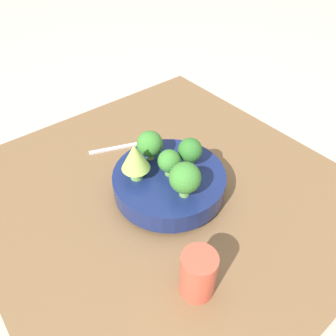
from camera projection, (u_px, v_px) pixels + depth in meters
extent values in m
plane|color=#ADA89E|center=(165.00, 198.00, 0.82)|extent=(6.00, 6.00, 0.00)
cube|color=brown|center=(165.00, 193.00, 0.81)|extent=(0.83, 0.86, 0.03)
cylinder|color=navy|center=(168.00, 191.00, 0.79)|extent=(0.12, 0.12, 0.01)
cylinder|color=navy|center=(168.00, 182.00, 0.77)|extent=(0.26, 0.26, 0.05)
cylinder|color=#6BA34C|center=(168.00, 171.00, 0.74)|extent=(0.02, 0.02, 0.02)
sphere|color=#387A2D|center=(168.00, 162.00, 0.72)|extent=(0.05, 0.05, 0.05)
cylinder|color=#6BA34C|center=(184.00, 190.00, 0.69)|extent=(0.02, 0.02, 0.03)
sphere|color=#387A2D|center=(185.00, 178.00, 0.67)|extent=(0.07, 0.07, 0.07)
cylinder|color=#6BA34C|center=(136.00, 172.00, 0.73)|extent=(0.03, 0.03, 0.03)
cone|color=#93B751|center=(135.00, 157.00, 0.70)|extent=(0.06, 0.06, 0.06)
cylinder|color=#609347|center=(189.00, 161.00, 0.76)|extent=(0.02, 0.02, 0.03)
sphere|color=#2D6B28|center=(190.00, 150.00, 0.74)|extent=(0.06, 0.06, 0.06)
cylinder|color=#7AB256|center=(149.00, 155.00, 0.78)|extent=(0.02, 0.02, 0.02)
sphere|color=#387A2D|center=(149.00, 144.00, 0.76)|extent=(0.06, 0.06, 0.06)
cylinder|color=#C64C38|center=(198.00, 274.00, 0.58)|extent=(0.07, 0.07, 0.10)
cube|color=silver|center=(119.00, 148.00, 0.92)|extent=(0.16, 0.07, 0.01)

